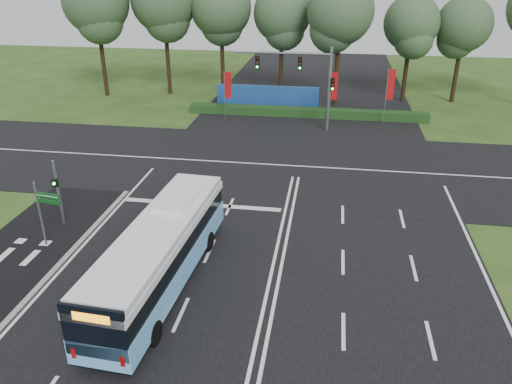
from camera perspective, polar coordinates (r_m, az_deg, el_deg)
ground at (r=24.74m, az=2.19°, el=-7.43°), size 120.00×120.00×0.00m
road_main at (r=24.73m, az=2.19°, el=-7.40°), size 20.00×120.00×0.04m
road_cross at (r=35.41m, az=4.50°, el=2.96°), size 120.00×14.00×0.05m
bike_path at (r=26.62m, az=-26.76°, el=-7.81°), size 5.00×18.00×0.06m
kerb_strip at (r=25.35m, az=-22.27°, el=-8.50°), size 0.25×18.00×0.12m
city_bus at (r=22.26m, az=-10.84°, el=-6.90°), size 3.08×11.63×3.30m
pedestrian_signal at (r=28.69m, az=-21.72°, el=0.13°), size 0.34×0.43×3.76m
street_sign at (r=26.57m, az=-23.07°, el=-1.60°), size 1.37×0.29×3.54m
banner_flag_left at (r=45.78m, az=-3.33°, el=11.80°), size 0.63×0.21×4.34m
banner_flag_mid at (r=45.34m, az=8.78°, el=11.54°), size 0.66×0.16×4.50m
banner_flag_right at (r=45.50m, az=15.00°, el=11.39°), size 0.69×0.30×4.94m
traffic_light_gantry at (r=42.20m, az=5.98°, el=13.11°), size 8.41×0.28×7.00m
hedge at (r=47.11m, az=5.78°, el=9.02°), size 22.00×1.20×0.80m
blue_hoarding at (r=49.68m, az=1.31°, el=10.82°), size 10.00×0.30×2.20m
eucalyptus_row at (r=52.21m, az=4.41°, el=20.11°), size 49.57×9.30×12.87m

